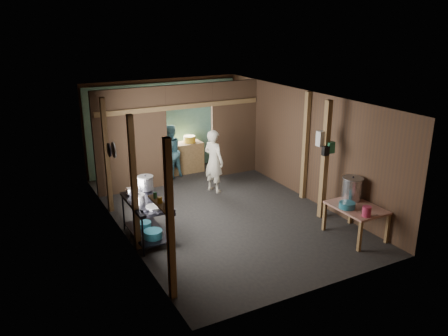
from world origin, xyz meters
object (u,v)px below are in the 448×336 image
pink_bucket (367,211)px  gas_range (147,220)px  stove_pot_large (146,184)px  yellow_tub (190,139)px  prep_table (355,221)px  cook (214,161)px  stock_pot (352,189)px

pink_bucket → gas_range: bearing=147.4°
stove_pot_large → yellow_tub: (2.27, 2.95, -0.02)m
gas_range → prep_table: size_ratio=1.27×
prep_table → cook: (-1.38, 3.57, 0.47)m
stove_pot_large → stock_pot: 4.23m
prep_table → stove_pot_large: (-3.54, 2.36, 0.64)m
prep_table → stove_pot_large: stove_pot_large is taller
gas_range → cook: bearing=36.5°
gas_range → pink_bucket: pink_bucket is taller
stove_pot_large → cook: bearing=29.2°
stove_pot_large → prep_table: bearing=-33.7°
stock_pot → cook: cook is taller
stove_pot_large → yellow_tub: size_ratio=0.99×
stock_pot → pink_bucket: bearing=-113.7°
prep_table → yellow_tub: bearing=103.4°
gas_range → stove_pot_large: 0.78m
gas_range → cook: 2.93m
stock_pot → pink_bucket: size_ratio=2.52×
pink_bucket → yellow_tub: 5.84m
prep_table → pink_bucket: (-0.17, -0.43, 0.42)m
gas_range → yellow_tub: bearing=54.9°
gas_range → pink_bucket: size_ratio=7.05×
gas_range → yellow_tub: 4.28m
pink_bucket → yellow_tub: size_ratio=0.59×
prep_table → gas_range: bearing=153.7°
gas_range → stove_pot_large: stove_pot_large is taller
stove_pot_large → cook: cook is taller
prep_table → cook: bearing=111.1°
yellow_tub → stove_pot_large: bearing=-127.6°
pink_bucket → stock_pot: bearing=66.3°
stock_pot → cook: size_ratio=0.31×
gas_range → prep_table: bearing=-26.3°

